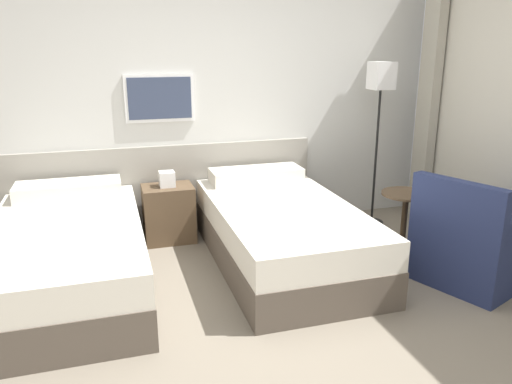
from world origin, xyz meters
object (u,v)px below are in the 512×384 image
nightstand (169,212)px  side_table (405,214)px  floor_lamp (380,93)px  bed_near_window (282,232)px  bed_near_door (68,256)px  armchair (473,246)px

nightstand → side_table: size_ratio=1.12×
floor_lamp → side_table: (-0.21, -0.89, -0.93)m
bed_near_window → floor_lamp: 1.75m
bed_near_door → side_table: bearing=-5.2°
bed_near_window → armchair: (1.30, -0.76, 0.02)m
floor_lamp → armchair: 1.76m
floor_lamp → side_table: size_ratio=2.73×
bed_near_door → bed_near_window: (1.71, 0.00, 0.00)m
nightstand → armchair: armchair is taller
bed_near_window → armchair: bearing=-30.3°
bed_near_window → nightstand: 1.16m
bed_near_window → nightstand: nightstand is taller
nightstand → floor_lamp: bearing=-3.7°
bed_near_door → side_table: (2.72, -0.25, 0.15)m
bed_near_door → armchair: armchair is taller
side_table → floor_lamp: bearing=76.4°
side_table → armchair: bearing=-60.6°
nightstand → bed_near_window: bearing=-42.3°
floor_lamp → side_table: 1.30m
nightstand → side_table: bearing=-28.7°
nightstand → bed_near_door: bearing=-137.7°
bed_near_window → floor_lamp: size_ratio=1.24×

